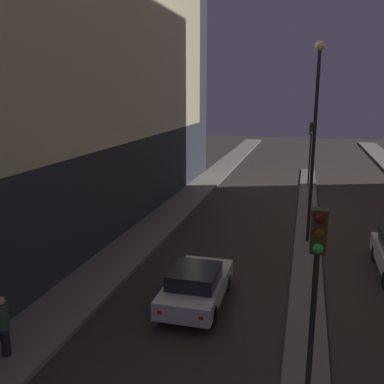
% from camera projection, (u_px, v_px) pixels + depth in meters
% --- Properties ---
extents(median_strip, '(1.20, 35.49, 0.12)m').
position_uv_depth(median_strip, '(307.00, 227.00, 22.96)').
color(median_strip, '#66605B').
rests_on(median_strip, ground).
extents(traffic_light_near, '(0.32, 0.42, 4.78)m').
position_uv_depth(traffic_light_near, '(316.00, 271.00, 8.61)').
color(traffic_light_near, black).
rests_on(traffic_light_near, median_strip).
extents(traffic_light_mid, '(0.32, 0.42, 4.78)m').
position_uv_depth(traffic_light_mid, '(311.00, 140.00, 31.90)').
color(traffic_light_mid, black).
rests_on(traffic_light_mid, median_strip).
extents(street_lamp, '(0.45, 0.45, 9.16)m').
position_uv_depth(street_lamp, '(315.00, 121.00, 19.30)').
color(street_lamp, black).
rests_on(street_lamp, median_strip).
extents(car_left_lane, '(1.83, 4.03, 1.42)m').
position_uv_depth(car_left_lane, '(196.00, 285.00, 14.53)').
color(car_left_lane, silver).
rests_on(car_left_lane, ground).
extents(pedestrian_on_left_sidewalk, '(0.33, 0.33, 1.72)m').
position_uv_depth(pedestrian_on_left_sidewalk, '(3.00, 324.00, 11.39)').
color(pedestrian_on_left_sidewalk, black).
rests_on(pedestrian_on_left_sidewalk, sidewalk_left).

